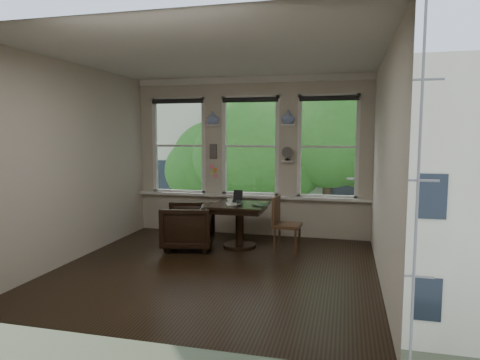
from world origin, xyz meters
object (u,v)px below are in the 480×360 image
(table, at_px, (240,226))
(laptop, at_px, (257,206))
(armchair_left, at_px, (188,226))
(side_chair_right, at_px, (287,225))
(mug, at_px, (230,202))

(table, bearing_deg, laptop, -26.06)
(table, height_order, armchair_left, armchair_left)
(table, distance_m, laptop, 0.54)
(table, relative_size, side_chair_right, 0.98)
(side_chair_right, height_order, mug, side_chair_right)
(laptop, bearing_deg, armchair_left, -139.93)
(table, distance_m, side_chair_right, 0.85)
(side_chair_right, distance_m, mug, 1.04)
(armchair_left, distance_m, mug, 0.83)
(armchair_left, xyz_separation_m, laptop, (1.17, 0.11, 0.38))
(mug, bearing_deg, armchair_left, -163.45)
(armchair_left, relative_size, side_chair_right, 0.91)
(mug, bearing_deg, laptop, -10.43)
(armchair_left, bearing_deg, mug, 95.53)
(armchair_left, distance_m, laptop, 1.24)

